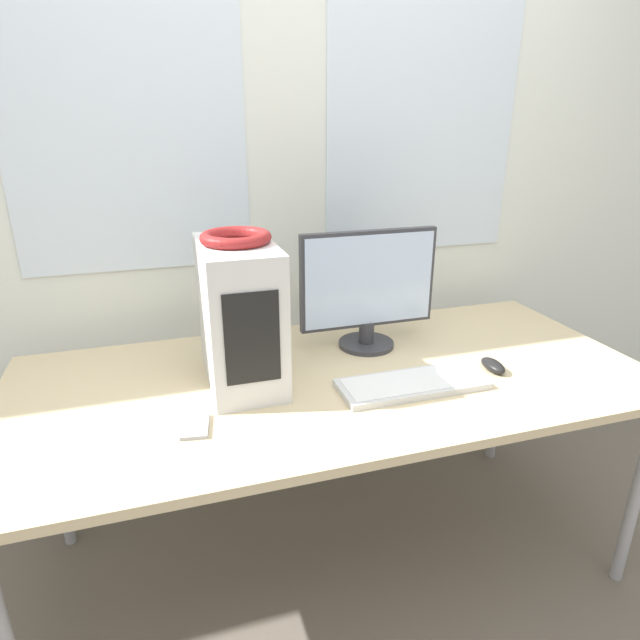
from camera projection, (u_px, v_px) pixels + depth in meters
wall_back at (285, 164)px, 2.01m from camera, size 8.00×0.07×2.70m
desk at (334, 388)px, 1.71m from camera, size 2.01×0.92×0.75m
pc_tower at (240, 314)px, 1.59m from camera, size 0.21×0.39×0.43m
headphones at (236, 237)px, 1.51m from camera, size 0.20×0.20×0.03m
monitor_main at (368, 288)px, 1.84m from camera, size 0.48×0.20×0.42m
keyboard at (412, 384)px, 1.62m from camera, size 0.45×0.17×0.02m
mouse at (493, 365)px, 1.72m from camera, size 0.05×0.11×0.04m
cell_phone at (195, 426)px, 1.41m from camera, size 0.09×0.13×0.01m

